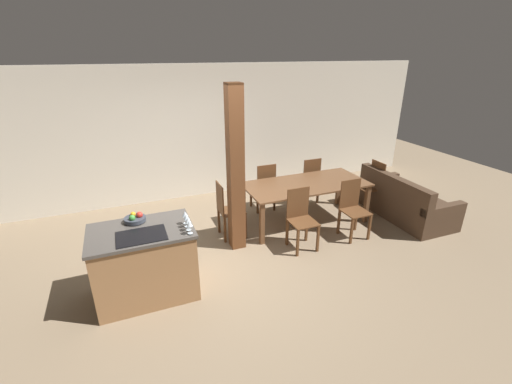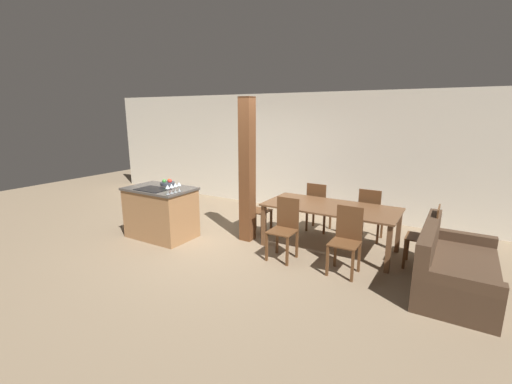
# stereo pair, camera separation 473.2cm
# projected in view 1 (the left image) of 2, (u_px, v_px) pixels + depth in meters

# --- Properties ---
(ground_plane) EXTENTS (16.00, 16.00, 0.00)m
(ground_plane) POSITION_uv_depth(u_px,v_px,m) (224.00, 261.00, 5.13)
(ground_plane) COLOR #847056
(wall_back) EXTENTS (11.20, 0.08, 2.70)m
(wall_back) POSITION_uv_depth(u_px,v_px,m) (183.00, 134.00, 6.93)
(wall_back) COLOR silver
(wall_back) RESTS_ON ground_plane
(kitchen_island) EXTENTS (1.23, 0.81, 0.94)m
(kitchen_island) POSITION_uv_depth(u_px,v_px,m) (145.00, 263.00, 4.27)
(kitchen_island) COLOR #9E7047
(kitchen_island) RESTS_ON ground_plane
(fruit_bowl) EXTENTS (0.26, 0.26, 0.11)m
(fruit_bowl) POSITION_uv_depth(u_px,v_px,m) (135.00, 218.00, 4.27)
(fruit_bowl) COLOR #383D47
(fruit_bowl) RESTS_ON kitchen_island
(wine_glass_near) EXTENTS (0.07, 0.07, 0.16)m
(wine_glass_near) POSITION_uv_depth(u_px,v_px,m) (190.00, 224.00, 3.95)
(wine_glass_near) COLOR silver
(wine_glass_near) RESTS_ON kitchen_island
(wine_glass_middle) EXTENTS (0.07, 0.07, 0.16)m
(wine_glass_middle) POSITION_uv_depth(u_px,v_px,m) (188.00, 221.00, 4.02)
(wine_glass_middle) COLOR silver
(wine_glass_middle) RESTS_ON kitchen_island
(wine_glass_far) EXTENTS (0.07, 0.07, 0.16)m
(wine_glass_far) POSITION_uv_depth(u_px,v_px,m) (186.00, 217.00, 4.10)
(wine_glass_far) COLOR silver
(wine_glass_far) RESTS_ON kitchen_island
(wine_glass_end) EXTENTS (0.07, 0.07, 0.16)m
(wine_glass_end) POSITION_uv_depth(u_px,v_px,m) (185.00, 214.00, 4.18)
(wine_glass_end) COLOR silver
(wine_glass_end) RESTS_ON kitchen_island
(dining_table) EXTENTS (2.18, 1.01, 0.75)m
(dining_table) POSITION_uv_depth(u_px,v_px,m) (306.00, 188.00, 6.07)
(dining_table) COLOR brown
(dining_table) RESTS_ON ground_plane
(dining_chair_near_left) EXTENTS (0.40, 0.40, 0.96)m
(dining_chair_near_left) POSITION_uv_depth(u_px,v_px,m) (301.00, 218.00, 5.34)
(dining_chair_near_left) COLOR brown
(dining_chair_near_left) RESTS_ON ground_plane
(dining_chair_near_right) EXTENTS (0.40, 0.40, 0.96)m
(dining_chair_near_right) POSITION_uv_depth(u_px,v_px,m) (353.00, 208.00, 5.68)
(dining_chair_near_right) COLOR brown
(dining_chair_near_right) RESTS_ON ground_plane
(dining_chair_far_left) EXTENTS (0.40, 0.40, 0.96)m
(dining_chair_far_left) POSITION_uv_depth(u_px,v_px,m) (264.00, 186.00, 6.59)
(dining_chair_far_left) COLOR brown
(dining_chair_far_left) RESTS_ON ground_plane
(dining_chair_far_right) EXTENTS (0.40, 0.40, 0.96)m
(dining_chair_far_right) POSITION_uv_depth(u_px,v_px,m) (309.00, 179.00, 6.93)
(dining_chair_far_right) COLOR brown
(dining_chair_far_right) RESTS_ON ground_plane
(dining_chair_head_end) EXTENTS (0.40, 0.40, 0.96)m
(dining_chair_head_end) POSITION_uv_depth(u_px,v_px,m) (227.00, 209.00, 5.63)
(dining_chair_head_end) COLOR brown
(dining_chair_head_end) RESTS_ON ground_plane
(dining_chair_foot_end) EXTENTS (0.40, 0.40, 0.96)m
(dining_chair_foot_end) POSITION_uv_depth(u_px,v_px,m) (371.00, 185.00, 6.64)
(dining_chair_foot_end) COLOR brown
(dining_chair_foot_end) RESTS_ON ground_plane
(couch) EXTENTS (0.91, 1.73, 0.84)m
(couch) POSITION_uv_depth(u_px,v_px,m) (404.00, 203.00, 6.41)
(couch) COLOR #473323
(couch) RESTS_ON ground_plane
(timber_post) EXTENTS (0.22, 0.22, 2.53)m
(timber_post) POSITION_uv_depth(u_px,v_px,m) (236.00, 172.00, 5.06)
(timber_post) COLOR brown
(timber_post) RESTS_ON ground_plane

